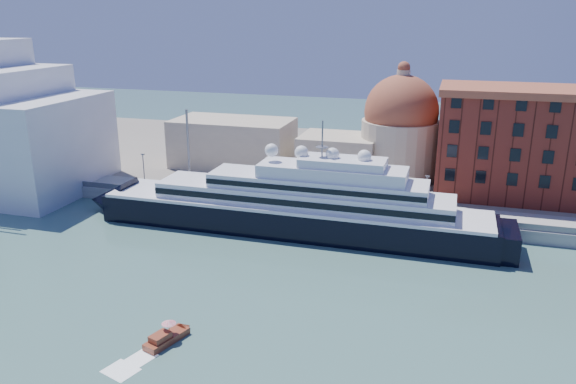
% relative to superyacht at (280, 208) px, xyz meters
% --- Properties ---
extents(ground, '(400.00, 400.00, 0.00)m').
position_rel_superyacht_xyz_m(ground, '(-3.56, -23.00, -4.35)').
color(ground, '#37605D').
rests_on(ground, ground).
extents(quay, '(180.00, 10.00, 2.50)m').
position_rel_superyacht_xyz_m(quay, '(-3.56, 11.00, -3.10)').
color(quay, gray).
rests_on(quay, ground).
extents(land, '(260.00, 72.00, 2.00)m').
position_rel_superyacht_xyz_m(land, '(-3.56, 52.00, -3.35)').
color(land, slate).
rests_on(land, ground).
extents(quay_fence, '(180.00, 0.10, 1.20)m').
position_rel_superyacht_xyz_m(quay_fence, '(-3.56, 6.50, -1.25)').
color(quay_fence, slate).
rests_on(quay_fence, quay).
extents(superyacht, '(84.29, 11.69, 25.19)m').
position_rel_superyacht_xyz_m(superyacht, '(0.00, 0.00, 0.00)').
color(superyacht, black).
rests_on(superyacht, ground).
extents(service_barge, '(13.46, 8.33, 2.87)m').
position_rel_superyacht_xyz_m(service_barge, '(-60.70, -3.17, -3.52)').
color(service_barge, white).
rests_on(service_barge, ground).
extents(water_taxi, '(3.91, 6.58, 2.96)m').
position_rel_superyacht_xyz_m(water_taxi, '(-2.05, -41.26, -3.64)').
color(water_taxi, maroon).
rests_on(water_taxi, ground).
extents(warehouse, '(43.00, 19.00, 23.25)m').
position_rel_superyacht_xyz_m(warehouse, '(48.44, 29.00, 9.44)').
color(warehouse, maroon).
rests_on(warehouse, land).
extents(church, '(66.00, 18.00, 25.50)m').
position_rel_superyacht_xyz_m(church, '(2.83, 34.72, 6.56)').
color(church, beige).
rests_on(church, land).
extents(lamp_posts, '(120.80, 2.40, 18.00)m').
position_rel_superyacht_xyz_m(lamp_posts, '(-16.23, 9.27, 5.49)').
color(lamp_posts, slate).
rests_on(lamp_posts, quay).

